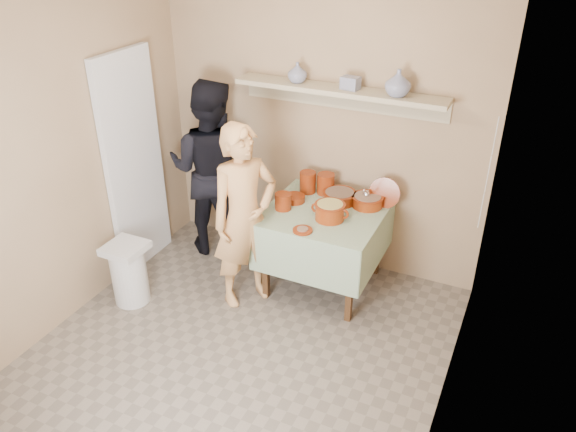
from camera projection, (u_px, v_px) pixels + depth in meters
The scene contains 22 objects.
ground at pixel (227, 367), 4.19m from camera, with size 3.50×3.50×0.00m, color #706458.
tile_panel at pixel (134, 164), 5.00m from camera, with size 0.06×0.70×2.00m, color silver.
plate_stack_a at pixel (308, 182), 5.01m from camera, with size 0.15×0.15×0.19m, color #691F09.
plate_stack_b at pixel (326, 184), 4.98m from camera, with size 0.16×0.16×0.19m, color #691F09.
bowl_stack at pixel (283, 201), 4.74m from camera, with size 0.14×0.14×0.14m, color #691F09.
empty_bowl at pixel (294, 198), 4.88m from camera, with size 0.19×0.19×0.05m, color #691F09.
propped_lid at pixel (385, 193), 4.77m from camera, with size 0.27×0.27×0.02m, color #691F09.
vase_right at pixel (398, 83), 4.32m from camera, with size 0.20×0.20×0.21m, color navy.
vase_left at pixel (297, 72), 4.67m from camera, with size 0.16×0.16×0.17m, color navy.
ceramic_box at pixel (350, 83), 4.51m from camera, with size 0.14×0.10×0.10m, color navy.
person_cook at pixel (245, 217), 4.56m from camera, with size 0.58×0.38×1.60m, color tan.
person_helper at pixel (211, 169), 5.27m from camera, with size 0.83×0.65×1.71m, color black.
room_shell at pixel (214, 170), 3.41m from camera, with size 3.04×3.54×2.62m.
serving_table at pixel (325, 223), 4.80m from camera, with size 0.97×0.97×0.76m.
cazuela_meat_a at pixel (339, 196), 4.85m from camera, with size 0.30×0.30×0.10m.
cazuela_meat_b at pixel (367, 200), 4.78m from camera, with size 0.28×0.28×0.10m.
ladle at pixel (367, 194), 4.77m from camera, with size 0.08×0.26×0.19m.
cazuela_rice at pixel (330, 210), 4.57m from camera, with size 0.33×0.25×0.14m.
front_plate at pixel (303, 230), 4.44m from camera, with size 0.16×0.16×0.03m.
wall_shelf at pixel (340, 92), 4.62m from camera, with size 1.80×0.25×0.21m.
trash_bin at pixel (129, 273), 4.77m from camera, with size 0.32×0.32×0.56m.
electrical_cord at pixel (488, 175), 4.21m from camera, with size 0.01×0.05×0.90m.
Camera 1 is at (1.73, -2.63, 3.02)m, focal length 35.00 mm.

